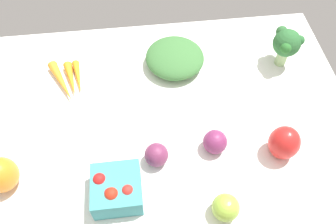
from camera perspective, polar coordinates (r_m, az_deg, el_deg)
The scene contains 10 objects.
tablecloth at distance 98.60cm, azimuth 0.00°, elevation -1.01°, with size 104.00×76.00×2.00cm, color white.
carrot_bunch at distance 108.03cm, azimuth -15.86°, elevation 4.95°, with size 11.24×16.07×2.92cm.
bell_pepper_orange at distance 92.47cm, azimuth -25.45°, elevation -9.16°, with size 8.16×8.16×9.36cm, color orange.
leafy_greens_clump at distance 107.88cm, azimuth 1.11°, elevation 8.80°, with size 17.91×17.63×6.00cm, color #3A6F37.
heirloom_tomato_green at distance 83.31cm, azimuth 9.32°, elevation -15.01°, with size 6.38×6.38×6.38cm, color #93B83C.
broccoli_head at distance 110.52cm, azimuth 18.64°, elevation 10.54°, with size 8.82×9.67×12.47cm.
bell_pepper_red at distance 92.31cm, azimuth 18.29°, elevation -4.73°, with size 7.82×7.82×9.55cm, color red.
red_onion_near_basket at distance 90.51cm, azimuth 7.62°, elevation -4.82°, with size 6.23×6.23×6.23cm, color #782A57.
berry_basket at distance 84.37cm, azimuth -8.38°, elevation -12.27°, with size 11.43×11.43×7.57cm.
red_onion_center at distance 88.04cm, azimuth -1.89°, elevation -6.95°, with size 6.04×6.04×6.04cm, color #702D50.
Camera 1 is at (-6.53, -55.14, 82.48)cm, focal length 37.65 mm.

